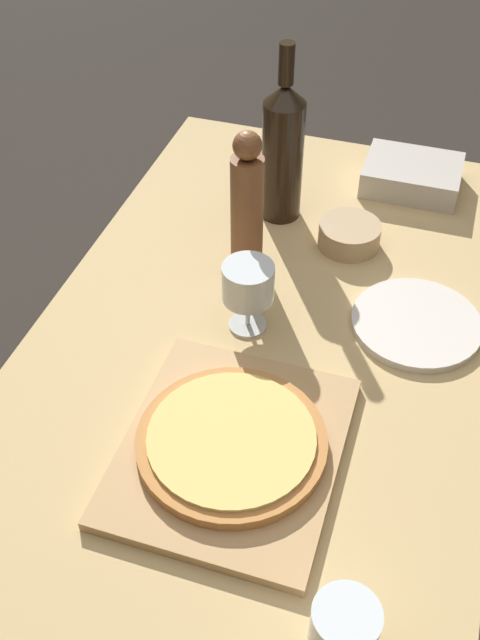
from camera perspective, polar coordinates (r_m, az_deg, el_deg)
ground_plane at (r=1.82m, az=0.92°, el=-18.73°), size 12.00×12.00×0.00m
dining_table at (r=1.29m, az=1.23°, el=-5.84°), size 0.77×1.41×0.73m
cutting_board at (r=1.09m, az=-0.64°, el=-9.86°), size 0.31×0.36×0.02m
pizza at (r=1.07m, az=-0.65°, el=-9.21°), size 0.27×0.27×0.02m
wine_bottle at (r=1.44m, az=3.27°, el=12.78°), size 0.08×0.08×0.35m
pepper_mill at (r=1.31m, az=0.53°, el=8.75°), size 0.06×0.06×0.27m
wine_glass at (r=1.21m, az=0.62°, el=2.70°), size 0.09×0.09×0.13m
small_bowl at (r=1.44m, az=8.33°, el=6.44°), size 0.12×0.12×0.05m
drinking_tumbler at (r=0.92m, az=7.86°, el=-22.62°), size 0.08×0.08×0.10m
dinner_plate at (r=1.30m, az=13.29°, el=-0.25°), size 0.22×0.22×0.01m
food_container at (r=1.62m, az=12.96°, el=10.70°), size 0.20×0.15×0.06m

